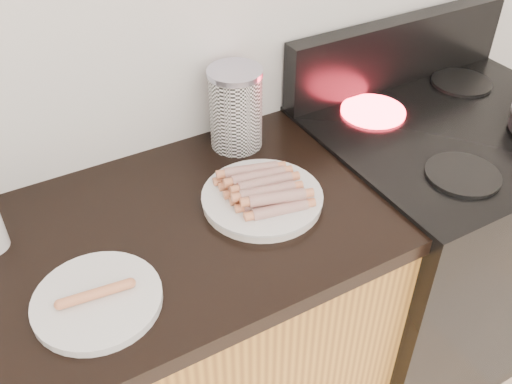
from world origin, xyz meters
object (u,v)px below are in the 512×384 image
stove (430,245)px  side_plate (97,300)px  main_plate (262,199)px  canister (236,108)px

stove → side_plate: (-1.05, -0.11, 0.45)m
main_plate → side_plate: size_ratio=1.12×
stove → canister: (-0.57, 0.24, 0.55)m
main_plate → side_plate: (-0.42, -0.10, -0.00)m
stove → canister: canister is taller
side_plate → canister: bearing=35.7°
canister → stove: bearing=-22.6°
stove → side_plate: bearing=-174.0°
main_plate → side_plate: same height
main_plate → canister: size_ratio=1.29×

